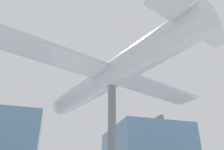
% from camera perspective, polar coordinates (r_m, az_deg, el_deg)
% --- Properties ---
extents(support_pylon_central, '(0.51, 0.51, 7.74)m').
position_cam_1_polar(support_pylon_central, '(13.49, 0.00, -18.31)').
color(support_pylon_central, slate).
rests_on(support_pylon_central, ground_plane).
extents(suspended_airplane, '(16.75, 15.74, 3.14)m').
position_cam_1_polar(suspended_airplane, '(15.08, -0.36, -0.18)').
color(suspended_airplane, '#B2B7BC').
rests_on(suspended_airplane, support_pylon_central).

